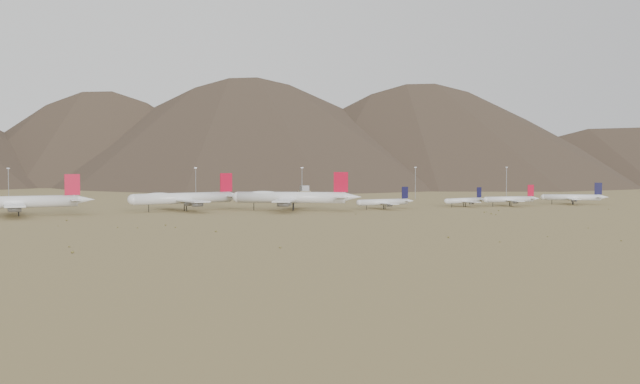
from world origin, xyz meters
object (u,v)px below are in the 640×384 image
object	(u,v)px
widebody_east	(292,197)
narrowbody_a	(385,202)
control_tower	(304,194)
widebody_centre	(184,198)
widebody_west	(17,202)
narrowbody_b	(465,200)

from	to	relation	value
widebody_east	narrowbody_a	distance (m)	59.53
control_tower	narrowbody_a	bearing A→B (deg)	-73.34
widebody_centre	control_tower	world-z (taller)	widebody_centre
widebody_centre	widebody_east	distance (m)	65.25
widebody_west	narrowbody_a	world-z (taller)	widebody_west
widebody_centre	narrowbody_b	size ratio (longest dim) A/B	1.98
narrowbody_b	widebody_centre	bearing A→B (deg)	157.82
control_tower	widebody_east	bearing A→B (deg)	-107.83
narrowbody_b	control_tower	size ratio (longest dim) A/B	3.03
widebody_west	narrowbody_b	world-z (taller)	widebody_west
widebody_east	narrowbody_b	size ratio (longest dim) A/B	2.07
narrowbody_a	narrowbody_b	bearing A→B (deg)	-2.10
widebody_east	control_tower	world-z (taller)	widebody_east
narrowbody_a	widebody_centre	bearing A→B (deg)	160.42
widebody_west	widebody_east	bearing A→B (deg)	-8.27
narrowbody_b	widebody_west	bearing A→B (deg)	162.84
widebody_centre	control_tower	xyz separation A→B (m)	(93.98, 79.67, -2.44)
widebody_centre	narrowbody_a	distance (m)	123.99
widebody_west	control_tower	size ratio (longest dim) A/B	6.32
narrowbody_b	narrowbody_a	bearing A→B (deg)	169.57
widebody_west	widebody_east	distance (m)	154.71
widebody_west	narrowbody_b	distance (m)	274.25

